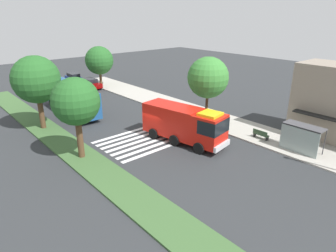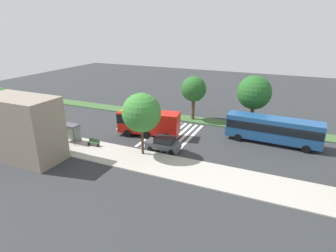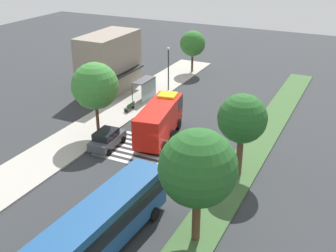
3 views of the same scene
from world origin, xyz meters
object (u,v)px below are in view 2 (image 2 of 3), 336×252
(fire_truck, at_px, (147,122))
(sidewalk_tree_center, at_px, (0,100))
(parked_car_east, at_px, (164,143))
(bench_near_shelter, at_px, (94,142))
(bus_stop_shelter, at_px, (68,128))
(street_lamp, at_px, (47,111))
(transit_bus, at_px, (273,129))
(median_tree_far_west, at_px, (254,93))
(sidewalk_tree_west, at_px, (142,113))
(median_tree_west, at_px, (194,89))

(fire_truck, bearing_deg, sidewalk_tree_center, 4.98)
(parked_car_east, xyz_separation_m, bench_near_shelter, (8.66, 2.67, -0.31))
(bus_stop_shelter, bearing_deg, street_lamp, -11.36)
(transit_bus, relative_size, bus_stop_shelter, 3.44)
(transit_bus, bearing_deg, fire_truck, -162.77)
(median_tree_far_west, bearing_deg, bench_near_shelter, 41.54)
(parked_car_east, distance_m, median_tree_far_west, 16.07)
(parked_car_east, relative_size, transit_bus, 0.36)
(parked_car_east, relative_size, street_lamp, 0.77)
(sidewalk_tree_west, relative_size, median_tree_far_west, 0.95)
(parked_car_east, distance_m, transit_bus, 14.48)
(parked_car_east, distance_m, bench_near_shelter, 9.07)
(bus_stop_shelter, bearing_deg, sidewalk_tree_center, -2.04)
(median_tree_far_west, height_order, median_tree_west, median_tree_far_west)
(median_tree_far_west, relative_size, median_tree_west, 1.11)
(fire_truck, distance_m, bus_stop_shelter, 10.47)
(street_lamp, relative_size, sidewalk_tree_west, 0.75)
(parked_car_east, xyz_separation_m, bus_stop_shelter, (12.66, 2.67, 0.98))
(sidewalk_tree_center, xyz_separation_m, median_tree_far_west, (-34.47, -14.92, 1.18))
(bench_near_shelter, xyz_separation_m, sidewalk_tree_center, (17.10, -0.47, 3.69))
(bench_near_shelter, bearing_deg, fire_truck, -125.74)
(bench_near_shelter, xyz_separation_m, street_lamp, (8.31, -0.87, 2.89))
(transit_bus, xyz_separation_m, bus_stop_shelter, (24.80, 10.47, -0.19))
(median_tree_west, bearing_deg, street_lamp, 41.59)
(bus_stop_shelter, xyz_separation_m, sidewalk_tree_west, (-10.93, -0.47, 3.41))
(bench_near_shelter, relative_size, street_lamp, 0.29)
(median_tree_west, bearing_deg, fire_truck, 68.67)
(street_lamp, bearing_deg, bench_near_shelter, 174.04)
(bench_near_shelter, bearing_deg, transit_bus, -153.28)
(street_lamp, xyz_separation_m, sidewalk_tree_center, (8.79, 0.40, 0.80))
(bench_near_shelter, bearing_deg, sidewalk_tree_west, -176.14)
(fire_truck, distance_m, sidewalk_tree_west, 7.03)
(transit_bus, distance_m, bus_stop_shelter, 26.92)
(parked_car_east, height_order, bench_near_shelter, parked_car_east)
(fire_truck, xyz_separation_m, sidewalk_tree_center, (21.55, 5.72, 2.26))
(street_lamp, height_order, median_tree_far_west, median_tree_far_west)
(parked_car_east, distance_m, sidewalk_tree_west, 5.21)
(sidewalk_tree_west, xyz_separation_m, median_tree_west, (-1.12, -14.92, -0.17))
(parked_car_east, height_order, median_tree_west, median_tree_west)
(median_tree_west, bearing_deg, median_tree_far_west, 180.00)
(fire_truck, xyz_separation_m, median_tree_far_west, (-12.92, -9.20, 3.44))
(bus_stop_shelter, xyz_separation_m, sidewalk_tree_center, (13.10, -0.47, 2.40))
(bench_near_shelter, xyz_separation_m, median_tree_far_west, (-17.37, -15.39, 4.87))
(sidewalk_tree_west, height_order, sidewalk_tree_center, sidewalk_tree_west)
(bus_stop_shelter, xyz_separation_m, median_tree_far_west, (-21.37, -15.39, 3.58))
(bus_stop_shelter, bearing_deg, fire_truck, -143.81)
(street_lamp, distance_m, median_tree_west, 21.94)
(parked_car_east, bearing_deg, bench_near_shelter, 13.74)
(street_lamp, bearing_deg, sidewalk_tree_center, 2.61)
(parked_car_east, height_order, bus_stop_shelter, bus_stop_shelter)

